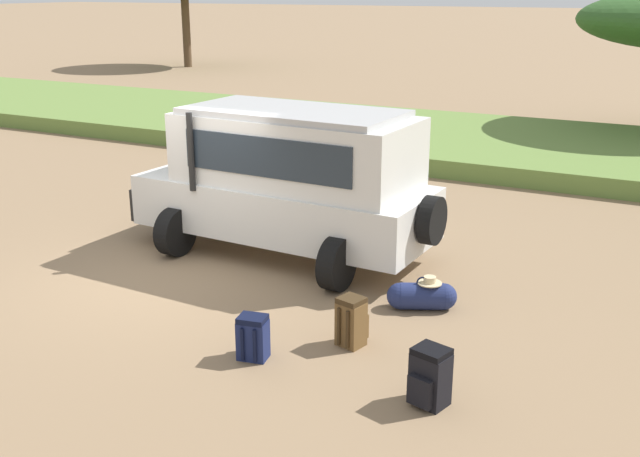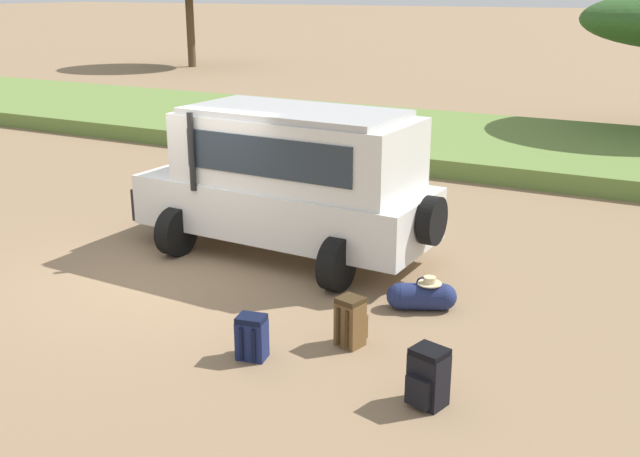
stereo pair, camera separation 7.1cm
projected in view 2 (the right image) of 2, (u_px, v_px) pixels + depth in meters
ground_plane at (170, 277)px, 11.54m from camera, size 320.00×320.00×0.00m
grass_bank at (427, 138)px, 21.02m from camera, size 120.00×7.00×0.44m
safari_vehicle at (290, 179)px, 12.15m from camera, size 5.39×2.86×2.44m
backpack_beside_front_wheel at (428, 378)px, 7.93m from camera, size 0.44×0.46×0.65m
backpack_cluster_center at (351, 322)px, 9.26m from camera, size 0.37×0.42×0.64m
backpack_near_rear_wheel at (252, 337)px, 8.96m from camera, size 0.39×0.41×0.55m
duffel_bag_low_black_case at (422, 296)px, 10.34m from camera, size 0.91×0.63×0.48m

